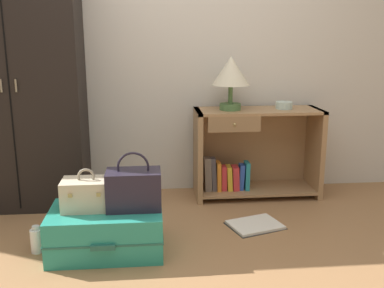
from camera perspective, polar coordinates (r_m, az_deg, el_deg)
The scene contains 11 objects.
ground_plane at distance 2.60m, azimuth -2.13°, elevation -16.44°, with size 9.00×9.00×0.00m, color #9E7047.
back_wall at distance 3.74m, azimuth -3.68°, elevation 13.64°, with size 6.40×0.10×2.60m, color beige.
wardrobe at distance 3.60m, azimuth -21.36°, elevation 7.37°, with size 0.94×0.47×1.93m.
bookshelf at distance 3.71m, azimuth 7.62°, elevation -1.17°, with size 1.02×0.39×0.73m.
table_lamp at distance 3.55m, azimuth 4.99°, elevation 8.99°, with size 0.30×0.30×0.42m.
bowl at distance 3.69m, azimuth 11.69°, elevation 4.87°, with size 0.14×0.14×0.06m, color silver.
suitcase_large at distance 2.84m, azimuth -10.86°, elevation -10.78°, with size 0.69×0.47×0.28m.
train_case at distance 2.79m, azimuth -13.28°, elevation -6.24°, with size 0.30×0.21×0.26m.
handbag at distance 2.74m, azimuth -7.46°, elevation -5.72°, with size 0.33×0.20×0.36m.
bottle at distance 2.96m, azimuth -19.24°, elevation -11.53°, with size 0.08×0.08×0.17m.
open_book_on_floor at distance 3.21m, azimuth 8.07°, elevation -10.22°, with size 0.43×0.38×0.02m.
Camera 1 is at (-0.12, -2.24, 1.30)m, focal length 41.69 mm.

